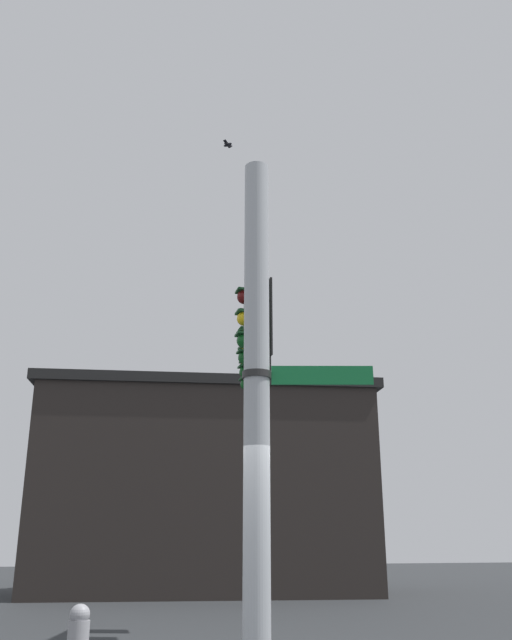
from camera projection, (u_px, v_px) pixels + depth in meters
signal_pole at (257, 400)px, 7.67m from camera, size 0.30×0.30×6.05m
mast_arm at (256, 286)px, 11.15m from camera, size 5.56×1.61×0.20m
traffic_light_nearest_pole at (255, 319)px, 10.25m from camera, size 0.54×0.49×1.31m
traffic_light_mid_inner at (255, 338)px, 11.18m from camera, size 0.54×0.49×1.31m
traffic_light_mid_outer at (255, 353)px, 12.11m from camera, size 0.54×0.49×1.31m
traffic_light_arm_end at (254, 367)px, 13.04m from camera, size 0.54×0.49×1.31m
street_name_sign at (287, 375)px, 7.76m from camera, size 0.52×1.48×0.22m
bird_flying at (228, 145)px, 13.15m from camera, size 0.21×0.22×0.08m
storefront_building at (204, 488)px, 21.11m from camera, size 7.28×10.96×6.15m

